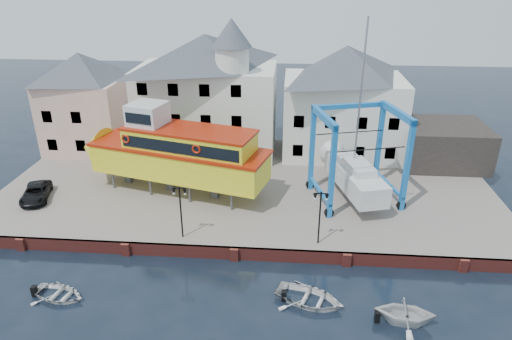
{
  "coord_description": "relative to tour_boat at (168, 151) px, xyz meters",
  "views": [
    {
      "loc": [
        3.76,
        -27.04,
        19.68
      ],
      "look_at": [
        1.0,
        7.0,
        4.0
      ],
      "focal_mm": 32.0,
      "sensor_mm": 36.0,
      "label": 1
    }
  ],
  "objects": [
    {
      "name": "motorboat_b",
      "position": [
        12.08,
        -12.84,
        -4.68
      ],
      "size": [
        5.2,
        4.45,
        0.91
      ],
      "primitive_type": "imported",
      "rotation": [
        0.0,
        0.0,
        1.22
      ],
      "color": "silver",
      "rests_on": "ground"
    },
    {
      "name": "quay_wall",
      "position": [
        6.79,
        -8.66,
        -4.18
      ],
      "size": [
        44.0,
        0.47,
        1.0
      ],
      "color": "maroon",
      "rests_on": "ground"
    },
    {
      "name": "van",
      "position": [
        -11.07,
        -2.78,
        -3.07
      ],
      "size": [
        3.21,
        4.79,
        1.22
      ],
      "primitive_type": "imported",
      "rotation": [
        0.0,
        0.0,
        0.29
      ],
      "color": "black",
      "rests_on": "hardstanding"
    },
    {
      "name": "travel_lift",
      "position": [
        15.88,
        0.43,
        -1.19
      ],
      "size": [
        8.2,
        10.24,
        15.0
      ],
      "rotation": [
        0.0,
        0.0,
        0.27
      ],
      "color": "#1254A6",
      "rests_on": "hardstanding"
    },
    {
      "name": "hardstanding",
      "position": [
        6.79,
        2.24,
        -4.18
      ],
      "size": [
        44.0,
        22.0,
        1.0
      ],
      "primitive_type": "cube",
      "color": "slate",
      "rests_on": "ground"
    },
    {
      "name": "lamp_post_right",
      "position": [
        12.79,
        -7.56,
        -0.51
      ],
      "size": [
        1.12,
        0.32,
        4.2
      ],
      "color": "black",
      "rests_on": "hardstanding"
    },
    {
      "name": "shed_dark",
      "position": [
        25.79,
        8.24,
        -1.68
      ],
      "size": [
        8.0,
        7.0,
        4.0
      ],
      "primitive_type": "cube",
      "color": "black",
      "rests_on": "hardstanding"
    },
    {
      "name": "motorboat_c",
      "position": [
        17.66,
        -14.24,
        -4.68
      ],
      "size": [
        3.94,
        3.5,
        1.91
      ],
      "primitive_type": "imported",
      "rotation": [
        0.0,
        0.0,
        1.46
      ],
      "color": "silver",
      "rests_on": "ground"
    },
    {
      "name": "building_white_right",
      "position": [
        15.79,
        10.24,
        1.91
      ],
      "size": [
        12.0,
        8.0,
        11.2
      ],
      "color": "silver",
      "rests_on": "hardstanding"
    },
    {
      "name": "ground",
      "position": [
        6.79,
        -8.76,
        -4.68
      ],
      "size": [
        140.0,
        140.0,
        0.0
      ],
      "primitive_type": "plane",
      "color": "black",
      "rests_on": "ground"
    },
    {
      "name": "motorboat_d",
      "position": [
        -3.94,
        -13.67,
        -4.68
      ],
      "size": [
        3.98,
        3.25,
        0.72
      ],
      "primitive_type": "imported",
      "rotation": [
        0.0,
        0.0,
        1.34
      ],
      "color": "silver",
      "rests_on": "ground"
    },
    {
      "name": "lamp_post_left",
      "position": [
        2.79,
        -7.56,
        -0.51
      ],
      "size": [
        1.12,
        0.32,
        4.2
      ],
      "color": "black",
      "rests_on": "hardstanding"
    },
    {
      "name": "building_white_main",
      "position": [
        1.92,
        9.63,
        2.66
      ],
      "size": [
        14.0,
        8.3,
        14.0
      ],
      "color": "silver",
      "rests_on": "hardstanding"
    },
    {
      "name": "tour_boat",
      "position": [
        0.0,
        0.0,
        0.0
      ],
      "size": [
        18.42,
        8.89,
        7.81
      ],
      "rotation": [
        0.0,
        0.0,
        -0.27
      ],
      "color": "#59595E",
      "rests_on": "hardstanding"
    },
    {
      "name": "building_pink",
      "position": [
        -11.21,
        9.24,
        1.46
      ],
      "size": [
        8.0,
        7.0,
        10.3
      ],
      "color": "#C8A38F",
      "rests_on": "hardstanding"
    }
  ]
}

